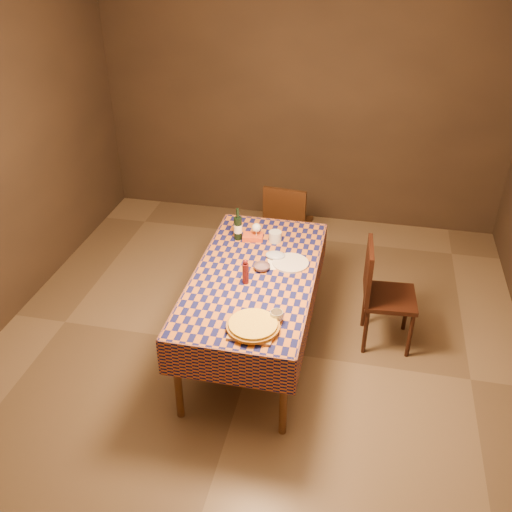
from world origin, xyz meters
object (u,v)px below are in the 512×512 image
pizza (253,325)px  white_plate (291,263)px  bowl (262,267)px  chair_far (287,222)px  cutting_board (253,328)px  dining_table (255,282)px  wine_bottle (238,228)px  chair_right (380,290)px

pizza → white_plate: pizza is taller
bowl → chair_far: chair_far is taller
chair_far → cutting_board: bearing=-87.3°
dining_table → white_plate: bearing=38.1°
pizza → wine_bottle: (-0.39, 1.17, 0.07)m
pizza → bowl: bearing=97.0°
pizza → bowl: size_ratio=3.07×
dining_table → chair_right: chair_right is taller
cutting_board → white_plate: 0.88m
cutting_board → bowl: 0.74m
pizza → chair_far: 2.03m
wine_bottle → white_plate: (0.50, -0.30, -0.10)m
white_plate → pizza: bearing=-97.7°
chair_right → white_plate: bearing=-168.7°
cutting_board → dining_table: bearing=101.2°
cutting_board → wine_bottle: wine_bottle is taller
bowl → chair_far: (-0.00, 1.27, -0.27)m
wine_bottle → white_plate: size_ratio=0.99×
dining_table → pizza: (0.13, -0.67, 0.11)m
dining_table → white_plate: white_plate is taller
dining_table → bowl: size_ratio=13.89×
bowl → chair_right: (0.94, 0.28, -0.27)m
white_plate → chair_far: 1.19m
bowl → wine_bottle: (-0.30, 0.43, 0.09)m
wine_bottle → chair_right: (1.24, -0.16, -0.36)m
pizza → bowl: 0.74m
bowl → chair_right: bearing=16.4°
bowl → white_plate: (0.21, 0.13, -0.01)m
dining_table → pizza: size_ratio=4.53×
cutting_board → chair_right: bearing=50.0°
pizza → chair_right: 1.35m
wine_bottle → pizza: bearing=-71.7°
pizza → bowl: (-0.09, 0.74, -0.02)m
wine_bottle → chair_far: wine_bottle is taller
cutting_board → bowl: size_ratio=2.26×
cutting_board → chair_far: (-0.10, 2.01, -0.26)m
dining_table → chair_right: bearing=19.2°
dining_table → chair_right: 1.06m
wine_bottle → white_plate: 0.60m
white_plate → wine_bottle: bearing=148.9°
dining_table → chair_far: (0.04, 1.34, -0.17)m
pizza → white_plate: bearing=82.3°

